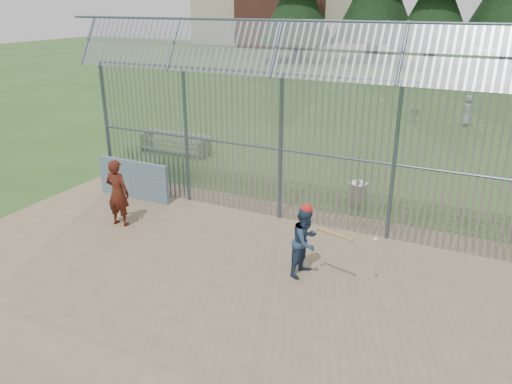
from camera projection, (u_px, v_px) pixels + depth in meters
The scene contains 12 objects.
ground at pixel (217, 275), 11.11m from camera, with size 120.00×120.00×0.00m, color #2D511E.
dirt_infield at pixel (205, 286), 10.68m from camera, with size 14.00×10.00×0.02m, color #756047.
dugout_wall at pixel (133, 180), 15.20m from camera, with size 2.50×0.12×1.20m, color #38566B.
batter at pixel (305, 242), 10.88m from camera, with size 0.76×0.59×1.57m, color navy.
onlooker at pixel (118, 193), 13.27m from camera, with size 0.67×0.44×1.83m, color maroon.
bg_kid_standing at pixel (468, 110), 24.07m from camera, with size 0.75×0.49×1.53m, color gray.
bg_kid_seated at pixel (415, 114), 24.86m from camera, with size 0.51×0.21×0.87m, color slate.
batting_gear at pixel (314, 215), 10.54m from camera, with size 1.69×0.42×0.54m.
trash_can at pixel (358, 194), 14.70m from camera, with size 0.56×0.56×0.82m.
bleacher at pixel (175, 143), 19.92m from camera, with size 3.00×0.95×0.72m.
backstop_fence at pixel (346, 145), 12.40m from camera, with size 20.09×0.81×5.30m.
distant_buildings at pixel (279, 18), 66.69m from camera, with size 26.50×10.50×8.00m.
Camera 1 is at (5.04, -8.34, 5.72)m, focal length 35.00 mm.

